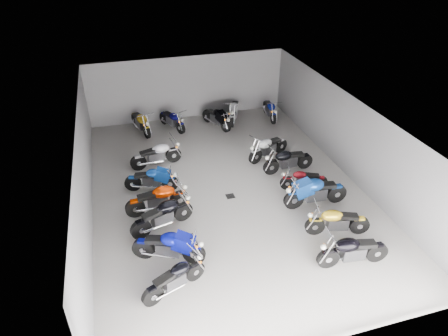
{
  "coord_description": "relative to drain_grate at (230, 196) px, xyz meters",
  "views": [
    {
      "loc": [
        -3.6,
        -12.15,
        8.85
      ],
      "look_at": [
        -0.12,
        -0.04,
        1.0
      ],
      "focal_mm": 32.0,
      "sensor_mm": 36.0,
      "label": 1
    }
  ],
  "objects": [
    {
      "name": "motorcycle_left_f",
      "position": [
        -2.32,
        2.98,
        0.52
      ],
      "size": [
        2.19,
        0.54,
        0.96
      ],
      "rotation": [
        0.0,
        0.0,
        -1.42
      ],
      "color": "black",
      "rests_on": "ground"
    },
    {
      "name": "motorcycle_right_f",
      "position": [
        2.38,
        2.3,
        0.52
      ],
      "size": [
        2.06,
        0.98,
        0.96
      ],
      "rotation": [
        0.0,
        0.0,
        1.97
      ],
      "color": "black",
      "rests_on": "ground"
    },
    {
      "name": "motorcycle_left_b",
      "position": [
        -2.72,
        -2.65,
        0.54
      ],
      "size": [
        2.13,
        1.07,
        1.0
      ],
      "rotation": [
        0.0,
        0.0,
        -1.99
      ],
      "color": "black",
      "rests_on": "ground"
    },
    {
      "name": "motorcycle_back_f",
      "position": [
        4.0,
        6.14,
        0.49
      ],
      "size": [
        0.46,
        2.06,
        0.91
      ],
      "rotation": [
        0.0,
        0.0,
        3.04
      ],
      "color": "black",
      "rests_on": "ground"
    },
    {
      "name": "motorcycle_left_c",
      "position": [
        -2.67,
        -1.12,
        0.54
      ],
      "size": [
        2.2,
        0.9,
        1.0
      ],
      "rotation": [
        0.0,
        0.0,
        -1.23
      ],
      "color": "black",
      "rests_on": "ground"
    },
    {
      "name": "ceiling",
      "position": [
        0.0,
        0.5,
        3.21
      ],
      "size": [
        10.0,
        14.0,
        0.04
      ],
      "primitive_type": "cube",
      "color": "black",
      "rests_on": "wall_back"
    },
    {
      "name": "motorcycle_right_e",
      "position": [
        2.76,
        1.06,
        0.52
      ],
      "size": [
        2.18,
        0.44,
        0.96
      ],
      "rotation": [
        0.0,
        0.0,
        1.61
      ],
      "color": "black",
      "rests_on": "ground"
    },
    {
      "name": "motorcycle_right_a",
      "position": [
        2.47,
        -4.32,
        0.53
      ],
      "size": [
        2.22,
        0.5,
        0.98
      ],
      "rotation": [
        0.0,
        0.0,
        1.46
      ],
      "color": "black",
      "rests_on": "ground"
    },
    {
      "name": "motorcycle_back_b",
      "position": [
        -2.63,
        6.34,
        0.52
      ],
      "size": [
        0.73,
        2.16,
        0.97
      ],
      "rotation": [
        0.0,
        0.0,
        3.41
      ],
      "color": "black",
      "rests_on": "ground"
    },
    {
      "name": "wall_back",
      "position": [
        0.0,
        7.5,
        1.59
      ],
      "size": [
        10.0,
        0.1,
        3.2
      ],
      "primitive_type": "cube",
      "color": "slate",
      "rests_on": "ground"
    },
    {
      "name": "drain_grate",
      "position": [
        0.0,
        0.0,
        0.0
      ],
      "size": [
        0.32,
        0.32,
        0.01
      ],
      "primitive_type": "cube",
      "color": "black",
      "rests_on": "ground"
    },
    {
      "name": "motorcycle_left_a",
      "position": [
        -2.77,
        -3.88,
        0.48
      ],
      "size": [
        1.9,
        0.91,
        0.88
      ],
      "rotation": [
        0.0,
        0.0,
        -1.17
      ],
      "color": "black",
      "rests_on": "ground"
    },
    {
      "name": "motorcycle_left_d",
      "position": [
        -2.7,
        -0.18,
        0.54
      ],
      "size": [
        2.27,
        0.47,
        1.0
      ],
      "rotation": [
        0.0,
        0.0,
        -1.52
      ],
      "color": "black",
      "rests_on": "ground"
    },
    {
      "name": "motorcycle_back_c",
      "position": [
        -1.09,
        6.28,
        0.49
      ],
      "size": [
        0.98,
        1.92,
        0.9
      ],
      "rotation": [
        0.0,
        0.0,
        3.57
      ],
      "color": "black",
      "rests_on": "ground"
    },
    {
      "name": "motorcycle_right_d",
      "position": [
        2.82,
        -0.31,
        0.44
      ],
      "size": [
        1.81,
        0.61,
        0.81
      ],
      "rotation": [
        0.0,
        0.0,
        1.3
      ],
      "color": "black",
      "rests_on": "ground"
    },
    {
      "name": "wall_right",
      "position": [
        5.0,
        0.5,
        1.59
      ],
      "size": [
        0.1,
        14.0,
        3.2
      ],
      "primitive_type": "cube",
      "color": "slate",
      "rests_on": "ground"
    },
    {
      "name": "motorcycle_back_e",
      "position": [
        2.11,
        6.35,
        0.54
      ],
      "size": [
        1.05,
        2.15,
        1.0
      ],
      "rotation": [
        0.0,
        0.0,
        2.73
      ],
      "color": "black",
      "rests_on": "ground"
    },
    {
      "name": "motorcycle_right_b",
      "position": [
        2.73,
        -2.96,
        0.51
      ],
      "size": [
        2.1,
        0.67,
        0.94
      ],
      "rotation": [
        0.0,
        0.0,
        1.33
      ],
      "color": "black",
      "rests_on": "ground"
    },
    {
      "name": "ground",
      "position": [
        0.0,
        0.5,
        -0.01
      ],
      "size": [
        14.0,
        14.0,
        0.0
      ],
      "primitive_type": "plane",
      "color": "gray",
      "rests_on": "ground"
    },
    {
      "name": "motorcycle_back_d",
      "position": [
        1.06,
        5.88,
        0.5
      ],
      "size": [
        0.96,
        1.99,
        0.93
      ],
      "rotation": [
        0.0,
        0.0,
        3.55
      ],
      "color": "black",
      "rests_on": "ground"
    },
    {
      "name": "wall_left",
      "position": [
        -5.0,
        0.5,
        1.59
      ],
      "size": [
        0.1,
        14.0,
        3.2
      ],
      "primitive_type": "cube",
      "color": "slate",
      "rests_on": "ground"
    },
    {
      "name": "motorcycle_left_e",
      "position": [
        -2.74,
        1.22,
        0.49
      ],
      "size": [
        2.01,
        0.68,
        0.9
      ],
      "rotation": [
        0.0,
        0.0,
        -1.84
      ],
      "color": "black",
      "rests_on": "ground"
    },
    {
      "name": "motorcycle_right_c",
      "position": [
        2.76,
        -1.34,
        0.57
      ],
      "size": [
        2.41,
        0.49,
        1.06
      ],
      "rotation": [
        0.0,
        0.0,
        1.53
      ],
      "color": "black",
      "rests_on": "ground"
    }
  ]
}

